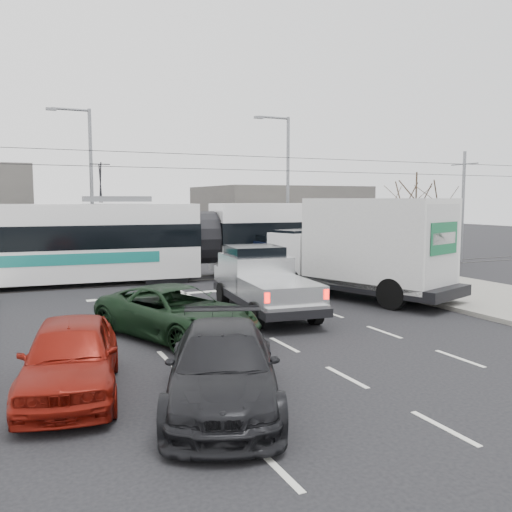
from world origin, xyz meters
name	(u,v)px	position (x,y,z in m)	size (l,w,h in m)	color
ground	(287,318)	(0.00, 0.00, 0.00)	(120.00, 120.00, 0.00)	black
sidewalk_right	(482,296)	(9.00, 0.00, 0.07)	(6.00, 60.00, 0.15)	gray
rails	(194,278)	(0.00, 10.00, 0.01)	(60.00, 1.60, 0.03)	#33302D
building_right	(278,217)	(12.00, 24.00, 2.50)	(12.00, 10.00, 5.00)	#615D58
bare_tree	(416,204)	(7.60, 2.50, 3.79)	(2.40, 2.40, 5.00)	#47382B
traffic_signal	(341,225)	(6.47, 6.50, 2.74)	(0.44, 0.44, 3.60)	black
street_lamp_near	(285,181)	(7.31, 14.00, 5.11)	(2.38, 0.25, 9.00)	slate
street_lamp_far	(88,179)	(-4.19, 16.00, 5.11)	(2.38, 0.25, 9.00)	slate
catenary	(193,201)	(0.00, 10.00, 3.88)	(60.00, 0.20, 7.00)	black
tram	(204,239)	(0.53, 9.93, 1.99)	(27.64, 5.06, 5.61)	white
silver_pickup	(261,280)	(-0.38, 1.26, 1.14)	(2.85, 6.50, 2.29)	black
box_truck	(363,249)	(4.53, 2.03, 1.99)	(5.26, 8.50, 4.02)	black
navy_pickup	(280,259)	(3.53, 7.34, 1.11)	(2.17, 5.37, 2.25)	black
green_car	(176,312)	(-4.16, -0.99, 0.75)	(2.48, 5.37, 1.49)	black
red_car	(71,356)	(-7.42, -4.48, 0.79)	(1.86, 4.63, 1.58)	maroon
dark_car	(223,367)	(-4.81, -6.34, 0.75)	(2.11, 5.19, 1.51)	black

